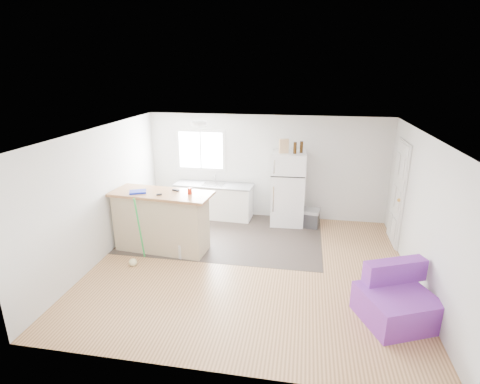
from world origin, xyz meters
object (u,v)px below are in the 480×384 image
object	(u,v)px
red_cup	(190,191)
cardboard_box	(284,146)
peninsula	(162,221)
mop	(135,253)
blue_tray	(138,192)
purple_seat	(396,301)
refrigerator	(288,189)
bottle_right	(301,147)
bottle_left	(295,148)
kitchen_cabinets	(214,200)
cleaner_jug	(179,250)
cooler	(307,217)

from	to	relation	value
red_cup	cardboard_box	bearing A→B (deg)	45.88
peninsula	cardboard_box	world-z (taller)	cardboard_box
peninsula	mop	size ratio (longest dim) A/B	1.49
peninsula	blue_tray	size ratio (longest dim) A/B	6.53
purple_seat	blue_tray	distance (m)	4.71
red_cup	peninsula	bearing A→B (deg)	-179.92
refrigerator	blue_tray	bearing A→B (deg)	-148.45
bottle_right	blue_tray	bearing A→B (deg)	-148.28
mop	bottle_left	world-z (taller)	bottle_left
mop	cardboard_box	distance (m)	3.74
mop	purple_seat	bearing A→B (deg)	-20.20
mop	kitchen_cabinets	bearing A→B (deg)	61.42
peninsula	purple_seat	world-z (taller)	peninsula
cleaner_jug	cardboard_box	bearing A→B (deg)	70.63
purple_seat	red_cup	xyz separation A→B (m)	(-3.43, 1.48, 0.95)
kitchen_cabinets	purple_seat	distance (m)	4.75
blue_tray	refrigerator	bearing A→B (deg)	34.03
red_cup	cooler	bearing A→B (deg)	36.62
cleaner_jug	cardboard_box	distance (m)	3.10
red_cup	mop	bearing A→B (deg)	-140.81
cooler	mop	xyz separation A→B (m)	(-3.04, -2.32, 0.03)
peninsula	bottle_left	size ratio (longest dim) A/B	7.83
kitchen_cabinets	peninsula	xyz separation A→B (m)	(-0.59, -1.81, 0.18)
peninsula	bottle_left	distance (m)	3.15
kitchen_cabinets	cooler	distance (m)	2.20
peninsula	cooler	size ratio (longest dim) A/B	3.39
mop	cardboard_box	xyz separation A→B (m)	(2.45, 2.35, 1.57)
purple_seat	kitchen_cabinets	bearing A→B (deg)	112.75
kitchen_cabinets	peninsula	distance (m)	1.92
cleaner_jug	purple_seat	bearing A→B (deg)	4.50
peninsula	bottle_right	size ratio (longest dim) A/B	7.83
blue_tray	bottle_left	size ratio (longest dim) A/B	1.20
refrigerator	cleaner_jug	size ratio (longest dim) A/B	5.02
blue_tray	bottle_left	world-z (taller)	bottle_left
kitchen_cabinets	refrigerator	bearing A→B (deg)	0.55
refrigerator	cleaner_jug	bearing A→B (deg)	-135.36
refrigerator	blue_tray	size ratio (longest dim) A/B	5.50
blue_tray	peninsula	bearing A→B (deg)	12.68
bottle_left	purple_seat	bearing A→B (deg)	-62.97
peninsula	mop	xyz separation A→B (m)	(-0.26, -0.69, -0.36)
purple_seat	bottle_right	xyz separation A→B (m)	(-1.45, 3.22, 1.50)
cleaner_jug	red_cup	xyz separation A→B (m)	(0.16, 0.29, 1.09)
bottle_left	bottle_right	world-z (taller)	same
red_cup	bottle_right	xyz separation A→B (m)	(1.97, 1.74, 0.55)
refrigerator	bottle_left	bearing A→B (deg)	-45.60
cleaner_jug	bottle_left	size ratio (longest dim) A/B	1.31
bottle_left	bottle_right	xyz separation A→B (m)	(0.13, 0.11, 0.00)
peninsula	bottle_left	bearing A→B (deg)	38.85
refrigerator	mop	size ratio (longest dim) A/B	1.26
mop	cardboard_box	world-z (taller)	cardboard_box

